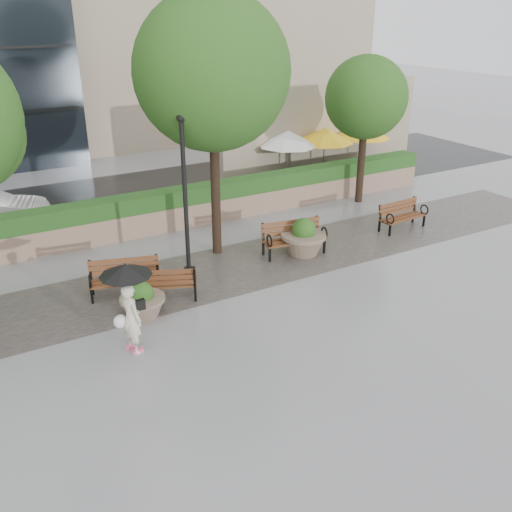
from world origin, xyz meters
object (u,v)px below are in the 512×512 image
bench_1 (126,286)px  pedestrian (129,300)px  lamppost (186,209)px  planter_right (303,240)px  planter_left (143,303)px  bench_4 (402,221)px  bench_2 (163,289)px  bench_3 (294,245)px

bench_1 → pedestrian: (-0.69, -2.59, 0.97)m
lamppost → planter_right: bearing=-3.8°
planter_left → pedestrian: size_ratio=0.53×
bench_4 → pedestrian: size_ratio=0.86×
bench_2 → pedestrian: pedestrian is taller
lamppost → pedestrian: (-2.58, -2.78, -0.77)m
bench_2 → lamppost: bearing=-118.8°
bench_1 → bench_4: 9.74m
pedestrian → planter_right: bearing=-82.8°
bench_2 → planter_right: planter_right is taller
bench_2 → lamppost: size_ratio=0.41×
lamppost → pedestrian: bearing=-132.9°
bench_2 → planter_left: bearing=62.2°
bench_4 → planter_left: (-9.72, -1.31, 0.09)m
bench_3 → bench_4: 4.39m
bench_3 → bench_4: size_ratio=1.12×
bench_2 → bench_4: (8.96, 0.70, -0.00)m
bench_1 → planter_right: 5.60m
bench_3 → pedestrian: size_ratio=0.97×
bench_2 → bench_1: bearing=-17.3°
bench_4 → planter_left: size_ratio=1.61×
bench_3 → planter_right: planter_right is taller
bench_2 → bench_3: bearing=-147.1°
bench_1 → pedestrian: 2.86m
bench_3 → planter_left: size_ratio=1.81×
bench_3 → pedestrian: bearing=-146.8°
bench_1 → lamppost: bearing=22.3°
planter_right → lamppost: size_ratio=0.30×
bench_1 → lamppost: 2.57m
planter_right → pedestrian: bearing=-158.1°
bench_1 → bench_2: bench_1 is taller
bench_3 → lamppost: (-3.46, 0.11, 1.73)m
bench_4 → planter_left: bearing=-175.9°
planter_right → bench_1: bearing=179.4°
bench_1 → planter_left: bench_1 is taller
bench_3 → pedestrian: pedestrian is taller
planter_left → lamppost: bearing=38.0°
planter_left → bench_1: bearing=90.6°
bench_1 → bench_3: bench_3 is taller
lamppost → bench_3: bearing=-1.8°
planter_right → planter_left: bearing=-167.7°
bench_2 → pedestrian: (-1.47, -1.92, 0.99)m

